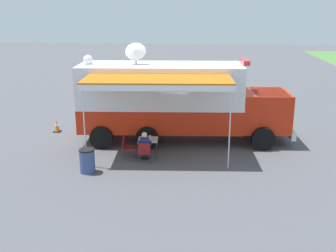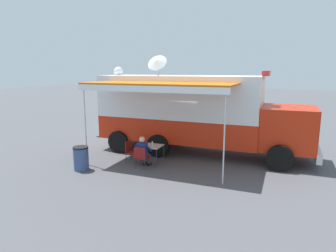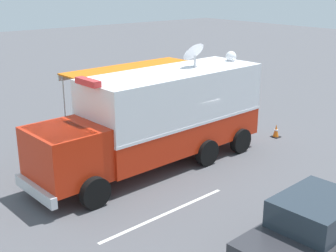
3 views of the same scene
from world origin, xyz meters
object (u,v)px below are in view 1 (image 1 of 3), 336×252
Objects in this scene: folding_table at (148,141)px; water_bottle at (150,138)px; folding_chair_beside_table at (127,145)px; trash_bin at (87,161)px; command_truck at (177,99)px; seated_responder at (145,146)px; folding_chair_at_table at (144,151)px; traffic_cone at (57,126)px; car_behind_truck at (201,91)px.

water_bottle reaches higher than folding_table.
folding_chair_beside_table is 0.96× the size of trash_bin.
command_truck is 3.26m from seated_responder.
water_bottle is 0.26× the size of folding_chair_at_table.
folding_chair_beside_table is (0.23, -0.85, -0.16)m from folding_table.
seated_responder reaches higher than folding_table.
trash_bin reaches higher than folding_chair_at_table.
folding_chair_beside_table is at bearing -115.54° from seated_responder.
folding_chair_at_table is 2.27m from trash_bin.
folding_chair_beside_table reaches higher than folding_table.
folding_table is 2.79m from trash_bin.
folding_table is at bearing -145.10° from water_bottle.
command_truck is 16.56× the size of traffic_cone.
command_truck is 7.68× the size of seated_responder.
water_bottle reaches higher than traffic_cone.
trash_bin is at bearing -50.71° from water_bottle.
folding_chair_at_table is 6.19m from traffic_cone.
command_truck reaches higher than folding_chair_at_table.
trash_bin reaches higher than folding_table.
folding_chair_beside_table is 5.20m from traffic_cone.
car_behind_truck is at bearing 167.91° from seated_responder.
traffic_cone is (-3.64, -4.85, -0.37)m from seated_responder.
water_bottle is 1.01m from folding_chair_beside_table.
folding_table is at bearing 58.31° from traffic_cone.
car_behind_truck is at bearing 168.17° from folding_chair_at_table.
car_behind_truck is (-6.47, 7.02, 0.60)m from traffic_cone.
car_behind_truck is (-9.73, 2.97, 0.37)m from folding_chair_beside_table.
water_bottle is at bearing 57.62° from traffic_cone.
folding_table is at bearing 105.07° from folding_chair_beside_table.
command_truck is at bearing 157.43° from water_bottle.
car_behind_truck is at bearing 132.69° from traffic_cone.
traffic_cone is (-3.17, -5.00, -0.55)m from water_bottle.
car_behind_truck reaches higher than folding_table.
seated_responder is at bearing -177.01° from folding_chair_at_table.
folding_table is 0.20× the size of car_behind_truck.
folding_chair_beside_table is 0.90m from seated_responder.
folding_chair_beside_table is 0.70× the size of seated_responder.
trash_bin is (4.07, -3.10, -1.49)m from command_truck.
seated_responder is 2.16× the size of traffic_cone.
traffic_cone is at bearing -122.38° from water_bottle.
seated_responder reaches higher than folding_chair_beside_table.
trash_bin is at bearing -35.36° from folding_chair_beside_table.
folding_chair_at_table is 1.00× the size of folding_chair_beside_table.
water_bottle is 0.74m from folding_chair_at_table.
car_behind_truck is at bearing 171.85° from command_truck.
seated_responder is 2.37m from trash_bin.
folding_table is at bearing 133.00° from trash_bin.
folding_chair_at_table is (2.97, -1.11, -1.43)m from command_truck.
car_behind_truck reaches higher than folding_chair_at_table.
traffic_cone is at bearing -128.77° from folding_chair_beside_table.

